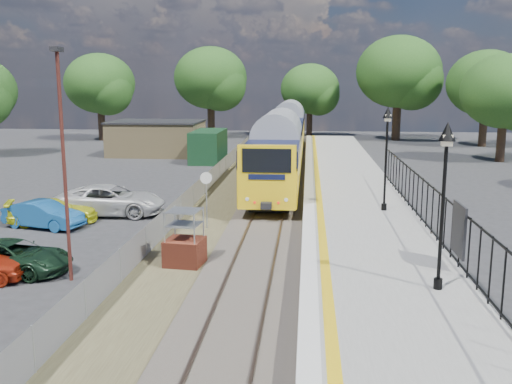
# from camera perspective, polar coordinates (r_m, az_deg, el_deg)

# --- Properties ---
(ground) EXTENTS (120.00, 120.00, 0.00)m
(ground) POSITION_cam_1_polar(r_m,az_deg,el_deg) (20.52, -0.23, -7.63)
(ground) COLOR #2D2D30
(ground) RESTS_ON ground
(track_bed) EXTENTS (5.90, 80.00, 0.29)m
(track_bed) POSITION_cam_1_polar(r_m,az_deg,el_deg) (29.84, 0.62, -1.58)
(track_bed) COLOR #473F38
(track_bed) RESTS_ON ground
(platform) EXTENTS (5.00, 70.00, 0.90)m
(platform) POSITION_cam_1_polar(r_m,az_deg,el_deg) (28.13, 9.88, -1.75)
(platform) COLOR gray
(platform) RESTS_ON ground
(platform_edge) EXTENTS (0.90, 70.00, 0.01)m
(platform_edge) POSITION_cam_1_polar(r_m,az_deg,el_deg) (27.94, 5.70, -0.78)
(platform_edge) COLOR silver
(platform_edge) RESTS_ON platform
(victorian_lamp_south) EXTENTS (0.44, 0.44, 4.60)m
(victorian_lamp_south) POSITION_cam_1_polar(r_m,az_deg,el_deg) (15.95, 18.39, 2.36)
(victorian_lamp_south) COLOR black
(victorian_lamp_south) RESTS_ON platform
(victorian_lamp_north) EXTENTS (0.44, 0.44, 4.60)m
(victorian_lamp_north) POSITION_cam_1_polar(r_m,az_deg,el_deg) (25.70, 12.97, 5.64)
(victorian_lamp_north) COLOR black
(victorian_lamp_north) RESTS_ON platform
(palisade_fence) EXTENTS (0.12, 26.00, 2.00)m
(palisade_fence) POSITION_cam_1_polar(r_m,az_deg,el_deg) (22.60, 17.09, -1.56)
(palisade_fence) COLOR black
(palisade_fence) RESTS_ON platform
(wire_fence) EXTENTS (0.06, 52.00, 1.20)m
(wire_fence) POSITION_cam_1_polar(r_m,az_deg,el_deg) (32.49, -5.61, 0.31)
(wire_fence) COLOR #999EA3
(wire_fence) RESTS_ON ground
(outbuilding) EXTENTS (10.80, 10.10, 3.12)m
(outbuilding) POSITION_cam_1_polar(r_m,az_deg,el_deg) (52.41, -8.94, 5.23)
(outbuilding) COLOR tan
(outbuilding) RESTS_ON ground
(tree_line) EXTENTS (56.80, 43.80, 11.88)m
(tree_line) POSITION_cam_1_polar(r_m,az_deg,el_deg) (61.38, 4.88, 10.87)
(tree_line) COLOR #332319
(tree_line) RESTS_ON ground
(train) EXTENTS (2.82, 40.83, 3.51)m
(train) POSITION_cam_1_polar(r_m,az_deg,el_deg) (46.34, 2.92, 5.65)
(train) COLOR yellow
(train) RESTS_ON ground
(brick_plinth) EXTENTS (1.43, 1.43, 2.09)m
(brick_plinth) POSITION_cam_1_polar(r_m,az_deg,el_deg) (20.66, -7.16, -4.68)
(brick_plinth) COLOR maroon
(brick_plinth) RESTS_ON ground
(speed_sign) EXTENTS (0.51, 0.19, 2.63)m
(speed_sign) POSITION_cam_1_polar(r_m,az_deg,el_deg) (25.53, -4.99, 0.11)
(speed_sign) COLOR #999EA3
(speed_sign) RESTS_ON ground
(carpark_lamp) EXTENTS (0.25, 0.50, 7.61)m
(carpark_lamp) POSITION_cam_1_polar(r_m,az_deg,el_deg) (19.35, -18.72, 3.74)
(carpark_lamp) COLOR #50211A
(carpark_lamp) RESTS_ON ground
(car_green) EXTENTS (4.30, 2.43, 1.13)m
(car_green) POSITION_cam_1_polar(r_m,az_deg,el_deg) (21.62, -23.05, -5.98)
(car_green) COLOR black
(car_green) RESTS_ON ground
(car_blue) EXTENTS (3.97, 2.21, 1.24)m
(car_blue) POSITION_cam_1_polar(r_m,az_deg,el_deg) (27.70, -20.48, -2.12)
(car_blue) COLOR #195797
(car_blue) RESTS_ON ground
(car_yellow) EXTENTS (4.36, 2.88, 1.17)m
(car_yellow) POSITION_cam_1_polar(r_m,az_deg,el_deg) (28.42, -19.65, -1.82)
(car_yellow) COLOR #C9CF18
(car_yellow) RESTS_ON ground
(car_white) EXTENTS (5.44, 2.63, 1.49)m
(car_white) POSITION_cam_1_polar(r_m,az_deg,el_deg) (29.43, -14.36, -0.79)
(car_white) COLOR silver
(car_white) RESTS_ON ground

